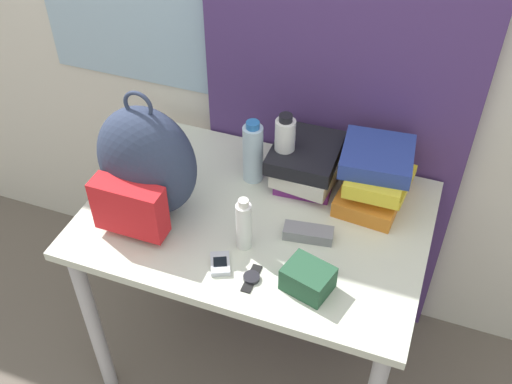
% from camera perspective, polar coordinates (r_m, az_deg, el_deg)
% --- Properties ---
extents(wall_back, '(6.00, 0.06, 2.50)m').
position_cam_1_polar(wall_back, '(1.98, 4.64, 16.49)').
color(wall_back, silver).
rests_on(wall_back, ground_plane).
extents(curtain_blue, '(0.91, 0.04, 2.50)m').
position_cam_1_polar(curtain_blue, '(1.90, 8.27, 15.08)').
color(curtain_blue, '#4C336B').
rests_on(curtain_blue, ground_plane).
extents(desk, '(1.07, 0.74, 0.78)m').
position_cam_1_polar(desk, '(1.97, -0.00, -4.53)').
color(desk, beige).
rests_on(desk, ground_plane).
extents(backpack, '(0.31, 0.27, 0.44)m').
position_cam_1_polar(backpack, '(1.82, -10.50, 2.42)').
color(backpack, '#2D3851').
rests_on(backpack, desk).
extents(book_stack_left, '(0.23, 0.26, 0.14)m').
position_cam_1_polar(book_stack_left, '(1.98, 4.90, 2.76)').
color(book_stack_left, '#6B2370').
rests_on(book_stack_left, desk).
extents(book_stack_center, '(0.24, 0.29, 0.19)m').
position_cam_1_polar(book_stack_center, '(1.93, 11.40, 1.62)').
color(book_stack_center, orange).
rests_on(book_stack_center, desk).
extents(water_bottle, '(0.07, 0.07, 0.23)m').
position_cam_1_polar(water_bottle, '(1.95, -0.29, 3.78)').
color(water_bottle, silver).
rests_on(water_bottle, desk).
extents(sports_bottle, '(0.07, 0.07, 0.27)m').
position_cam_1_polar(sports_bottle, '(1.93, 2.73, 3.92)').
color(sports_bottle, white).
rests_on(sports_bottle, desk).
extents(sunscreen_bottle, '(0.05, 0.05, 0.18)m').
position_cam_1_polar(sunscreen_bottle, '(1.74, -1.17, -3.16)').
color(sunscreen_bottle, white).
rests_on(sunscreen_bottle, desk).
extents(cell_phone, '(0.09, 0.10, 0.02)m').
position_cam_1_polar(cell_phone, '(1.74, -3.43, -6.83)').
color(cell_phone, '#B7BCC6').
rests_on(cell_phone, desk).
extents(sunglasses_case, '(0.16, 0.08, 0.04)m').
position_cam_1_polar(sunglasses_case, '(1.82, 5.00, -3.93)').
color(sunglasses_case, gray).
rests_on(sunglasses_case, desk).
extents(camera_pouch, '(0.15, 0.13, 0.08)m').
position_cam_1_polar(camera_pouch, '(1.67, 4.97, -8.22)').
color(camera_pouch, '#234C33').
rests_on(camera_pouch, desk).
extents(wristwatch, '(0.05, 0.10, 0.01)m').
position_cam_1_polar(wristwatch, '(1.71, -0.43, -8.18)').
color(wristwatch, black).
rests_on(wristwatch, desk).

